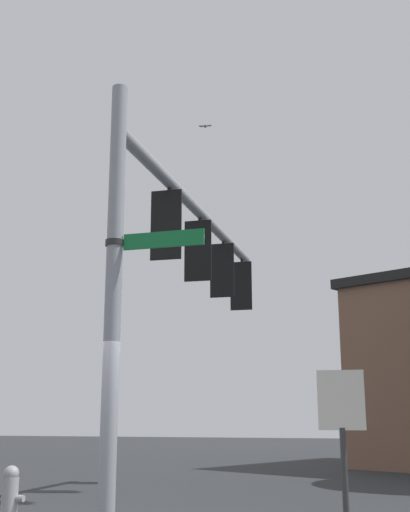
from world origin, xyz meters
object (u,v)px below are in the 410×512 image
street_name_sign (143,241)px  bird_flying (205,126)px  traffic_light_mid_outer (224,272)px  traffic_light_arm_end (243,287)px  fire_hydrant (10,494)px  traffic_light_nearest_pole (169,227)px  historical_marker (342,427)px  traffic_light_mid_inner (200,252)px

street_name_sign → bird_flying: size_ratio=4.05×
traffic_light_mid_outer → street_name_sign: (0.21, -6.03, -0.85)m
traffic_light_arm_end → bird_flying: bearing=163.8°
traffic_light_mid_outer → fire_hydrant: traffic_light_mid_outer is taller
traffic_light_nearest_pole → historical_marker: 4.61m
traffic_light_nearest_pole → traffic_light_arm_end: same height
traffic_light_mid_inner → historical_marker: (2.77, -3.43, -3.29)m
traffic_light_arm_end → historical_marker: (2.64, -7.19, -3.29)m
street_name_sign → traffic_light_arm_end: bearing=91.0°
traffic_light_arm_end → fire_hydrant: traffic_light_arm_end is taller
traffic_light_mid_outer → bird_flying: bird_flying is taller
traffic_light_mid_outer → historical_marker: (2.70, -5.31, -3.29)m
fire_hydrant → historical_marker: bearing=-5.6°
bird_flying → historical_marker: bearing=-63.8°
bird_flying → traffic_light_mid_inner: bearing=-77.3°
traffic_light_nearest_pole → fire_hydrant: bearing=-153.0°
street_name_sign → historical_marker: (2.50, 0.72, -2.44)m
traffic_light_mid_inner → traffic_light_mid_outer: same height
fire_hydrant → bird_flying: bearing=79.9°
street_name_sign → fire_hydrant: size_ratio=1.70×
traffic_light_nearest_pole → historical_marker: (2.83, -1.55, -3.29)m
traffic_light_arm_end → bird_flying: bird_flying is taller
traffic_light_arm_end → bird_flying: 4.74m
traffic_light_arm_end → traffic_light_nearest_pole: bearing=-91.9°
traffic_light_mid_inner → fire_hydrant: traffic_light_mid_inner is taller
traffic_light_nearest_pole → traffic_light_mid_outer: same height
traffic_light_arm_end → historical_marker: traffic_light_arm_end is taller
traffic_light_mid_outer → traffic_light_arm_end: (0.06, 1.88, 0.00)m
traffic_light_mid_inner → fire_hydrant: 5.63m
street_name_sign → historical_marker: size_ratio=0.66×
bird_flying → traffic_light_mid_outer: bearing=-65.9°
traffic_light_arm_end → historical_marker: bearing=-69.8°
historical_marker → traffic_light_arm_end: bearing=110.2°
traffic_light_arm_end → traffic_light_mid_inner: bearing=-91.9°
traffic_light_mid_inner → traffic_light_arm_end: 3.76m
traffic_light_arm_end → street_name_sign: traffic_light_arm_end is taller
traffic_light_mid_outer → street_name_sign: traffic_light_mid_outer is taller
traffic_light_mid_outer → traffic_light_arm_end: size_ratio=1.00×
traffic_light_arm_end → street_name_sign: bearing=-89.0°
traffic_light_mid_outer → bird_flying: (-0.98, 2.18, 4.62)m
historical_marker → traffic_light_mid_outer: bearing=117.0°
traffic_light_mid_inner → street_name_sign: size_ratio=0.94×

